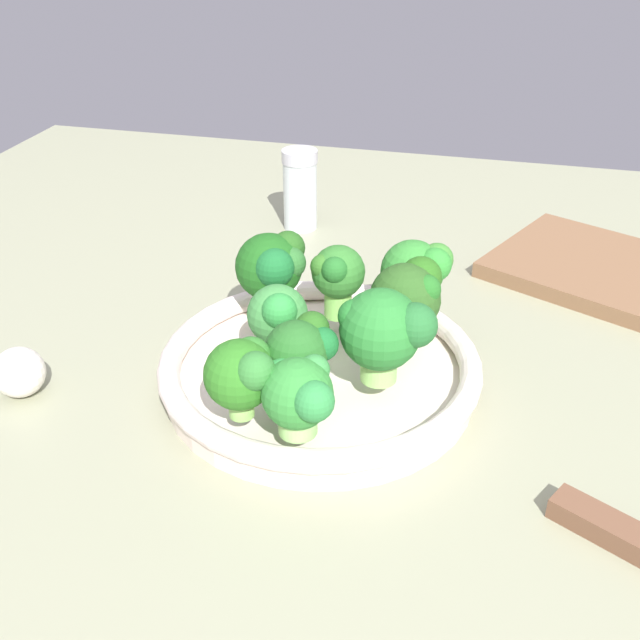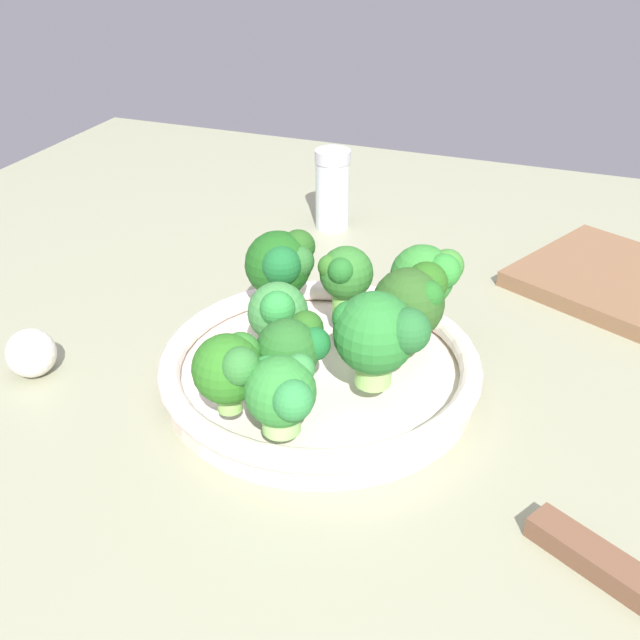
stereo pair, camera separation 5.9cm
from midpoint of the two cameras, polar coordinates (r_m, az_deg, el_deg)
The scene contains 13 objects.
ground_plane at distance 59.59cm, azimuth 5.09°, elevation -8.80°, with size 130.00×130.00×2.50cm, color gray.
bowl at distance 61.68cm, azimuth 2.75°, elevation -3.76°, with size 26.01×26.01×3.27cm.
broccoli_floret_0 at distance 54.47cm, azimuth 1.03°, elevation -2.26°, with size 5.23×5.16×5.94cm.
broccoli_floret_1 at distance 64.15cm, azimuth -0.25°, elevation 4.09°, with size 6.10×6.10×7.36cm.
broccoli_floret_2 at distance 63.67cm, azimuth 4.54°, elevation 3.25°, with size 4.56×4.87×6.50cm.
broccoli_floret_3 at distance 64.73cm, azimuth 10.64°, elevation 3.18°, with size 6.09×5.44×6.53cm.
broccoli_floret_4 at distance 58.79cm, azimuth -0.32°, elevation 0.41°, with size 4.80×5.16×6.09cm.
broccoli_floret_5 at distance 60.66cm, azimuth 9.72°, elevation 1.28°, with size 5.76×6.27×6.73cm.
broccoli_floret_6 at distance 55.26cm, azimuth 7.39°, elevation -1.15°, with size 7.33×6.14×7.44cm.
broccoli_floret_7 at distance 52.63cm, azimuth -3.55°, elevation -3.67°, with size 5.37×5.27×5.97cm.
broccoli_floret_8 at distance 50.90cm, azimuth 0.42°, elevation -5.48°, with size 5.60×5.34×5.67cm.
garlic_bulb at distance 66.26cm, azimuth -18.52°, elevation -2.45°, with size 4.11×4.11×4.11cm, color silver.
pepper_shaker at distance 89.07cm, azimuth 2.87°, elevation 9.76°, with size 4.11×4.11×9.39cm.
Camera 2 is at (-14.25, 43.75, 36.53)cm, focal length 42.61 mm.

